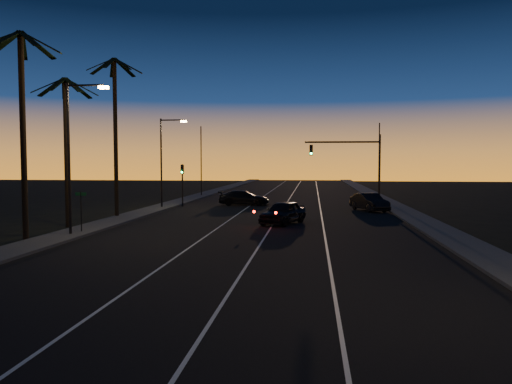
# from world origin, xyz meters

# --- Properties ---
(road) EXTENTS (20.00, 170.00, 0.01)m
(road) POSITION_xyz_m (0.00, 30.00, 0.01)
(road) COLOR black
(road) RESTS_ON ground
(sidewalk_left) EXTENTS (2.40, 170.00, 0.16)m
(sidewalk_left) POSITION_xyz_m (-11.20, 30.00, 0.08)
(sidewalk_left) COLOR #363634
(sidewalk_left) RESTS_ON ground
(sidewalk_right) EXTENTS (2.40, 170.00, 0.16)m
(sidewalk_right) POSITION_xyz_m (11.20, 30.00, 0.08)
(sidewalk_right) COLOR #363634
(sidewalk_right) RESTS_ON ground
(lane_stripe_left) EXTENTS (0.12, 160.00, 0.01)m
(lane_stripe_left) POSITION_xyz_m (-3.00, 30.00, 0.02)
(lane_stripe_left) COLOR silver
(lane_stripe_left) RESTS_ON road
(lane_stripe_mid) EXTENTS (0.12, 160.00, 0.01)m
(lane_stripe_mid) POSITION_xyz_m (0.50, 30.00, 0.02)
(lane_stripe_mid) COLOR silver
(lane_stripe_mid) RESTS_ON road
(lane_stripe_right) EXTENTS (0.12, 160.00, 0.01)m
(lane_stripe_right) POSITION_xyz_m (4.00, 30.00, 0.02)
(lane_stripe_right) COLOR silver
(lane_stripe_right) RESTS_ON road
(palm_near) EXTENTS (4.25, 4.16, 11.53)m
(palm_near) POSITION_xyz_m (-12.60, 18.00, 7.07)
(palm_near) COLOR black
(palm_near) RESTS_ON ground
(palm_mid) EXTENTS (4.25, 4.16, 10.03)m
(palm_mid) POSITION_xyz_m (-13.20, 24.00, 6.25)
(palm_mid) COLOR black
(palm_mid) RESTS_ON ground
(palm_far) EXTENTS (4.25, 4.16, 12.53)m
(palm_far) POSITION_xyz_m (-12.20, 30.00, 7.61)
(palm_far) COLOR black
(palm_far) RESTS_ON ground
(streetlight_left_near) EXTENTS (2.55, 0.26, 9.00)m
(streetlight_left_near) POSITION_xyz_m (-10.70, 20.00, 5.32)
(streetlight_left_near) COLOR black
(streetlight_left_near) RESTS_ON ground
(streetlight_left_far) EXTENTS (2.55, 0.26, 8.50)m
(streetlight_left_far) POSITION_xyz_m (-10.69, 38.00, 5.06)
(streetlight_left_far) COLOR black
(streetlight_left_far) RESTS_ON ground
(street_sign) EXTENTS (0.70, 0.06, 2.60)m
(street_sign) POSITION_xyz_m (-10.80, 21.00, 1.66)
(street_sign) COLOR black
(street_sign) RESTS_ON ground
(signal_mast) EXTENTS (7.10, 0.41, 7.00)m
(signal_mast) POSITION_xyz_m (7.14, 39.99, 4.78)
(signal_mast) COLOR black
(signal_mast) RESTS_ON ground
(signal_post) EXTENTS (0.28, 0.37, 4.20)m
(signal_post) POSITION_xyz_m (-9.50, 39.98, 2.89)
(signal_post) COLOR black
(signal_post) RESTS_ON ground
(far_pole_left) EXTENTS (0.14, 0.14, 9.00)m
(far_pole_left) POSITION_xyz_m (-11.00, 55.00, 4.50)
(far_pole_left) COLOR black
(far_pole_left) RESTS_ON ground
(far_pole_right) EXTENTS (0.14, 0.14, 9.00)m
(far_pole_right) POSITION_xyz_m (11.00, 52.00, 4.50)
(far_pole_right) COLOR black
(far_pole_right) RESTS_ON ground
(lead_car) EXTENTS (3.68, 5.60, 1.62)m
(lead_car) POSITION_xyz_m (1.18, 27.42, 0.82)
(lead_car) COLOR black
(lead_car) RESTS_ON road
(right_car) EXTENTS (3.32, 5.10, 1.59)m
(right_car) POSITION_xyz_m (8.36, 37.75, 0.81)
(right_car) COLOR black
(right_car) RESTS_ON road
(cross_car) EXTENTS (5.34, 2.54, 1.50)m
(cross_car) POSITION_xyz_m (-3.71, 42.32, 0.76)
(cross_car) COLOR black
(cross_car) RESTS_ON road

